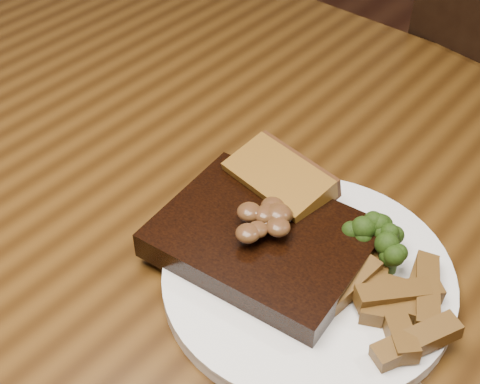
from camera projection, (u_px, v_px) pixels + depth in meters
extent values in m
cube|color=#462A0E|center=(233.00, 231.00, 0.69)|extent=(1.60, 0.90, 0.04)
cylinder|color=black|center=(96.00, 110.00, 1.50)|extent=(0.07, 0.07, 0.71)
cylinder|color=black|center=(389.00, 279.00, 1.33)|extent=(0.04, 0.04, 0.41)
cylinder|color=white|center=(308.00, 279.00, 0.61)|extent=(0.31, 0.31, 0.01)
cube|color=black|center=(263.00, 240.00, 0.62)|extent=(0.20, 0.16, 0.03)
cube|color=beige|center=(217.00, 285.00, 0.59)|extent=(0.15, 0.03, 0.02)
cube|color=#8B5D19|center=(278.00, 194.00, 0.67)|extent=(0.11, 0.07, 0.02)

